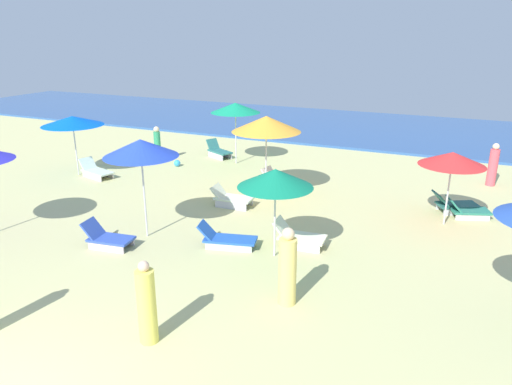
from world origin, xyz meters
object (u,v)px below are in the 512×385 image
(umbrella_3, at_px, (275,178))
(beachgoer_2, at_px, (147,305))
(lounge_chair_1_1, at_px, (281,182))
(umbrella_8, at_px, (141,148))
(lounge_chair_1_0, at_px, (231,198))
(lounge_chair_3_1, at_px, (226,239))
(lounge_chair_5_0, at_px, (96,171))
(umbrella_5, at_px, (72,121))
(lounge_chair_8_0, at_px, (107,238))
(beachgoer_6, at_px, (288,269))
(beachgoer_7, at_px, (157,144))
(umbrella_0, at_px, (235,108))
(beachgoer_3, at_px, (493,166))
(beach_ball_0, at_px, (177,163))
(lounge_chair_0_0, at_px, (219,151))
(umbrella_6, at_px, (452,159))
(lounge_chair_6_1, at_px, (454,204))
(umbrella_1, at_px, (266,124))
(lounge_chair_3_0, at_px, (298,236))
(lounge_chair_6_0, at_px, (466,210))

(umbrella_3, distance_m, beachgoer_2, 4.52)
(lounge_chair_1_1, distance_m, umbrella_8, 6.15)
(lounge_chair_1_0, height_order, umbrella_8, umbrella_8)
(beachgoer_2, bearing_deg, lounge_chair_3_1, -5.51)
(lounge_chair_5_0, bearing_deg, umbrella_5, 106.58)
(umbrella_5, distance_m, lounge_chair_8_0, 7.66)
(beachgoer_6, bearing_deg, lounge_chair_3_1, -155.18)
(beachgoer_7, bearing_deg, umbrella_5, -5.66)
(umbrella_0, bearing_deg, beachgoer_3, 6.28)
(beachgoer_6, relative_size, beach_ball_0, 6.25)
(lounge_chair_1_1, height_order, beachgoer_2, beachgoer_2)
(lounge_chair_0_0, bearing_deg, lounge_chair_8_0, -142.66)
(umbrella_0, distance_m, beach_ball_0, 3.38)
(umbrella_5, height_order, beachgoer_6, umbrella_5)
(lounge_chair_0_0, bearing_deg, lounge_chair_1_1, -100.09)
(lounge_chair_5_0, bearing_deg, umbrella_6, -73.63)
(lounge_chair_6_1, height_order, beach_ball_0, lounge_chair_6_1)
(umbrella_1, relative_size, lounge_chair_3_1, 1.72)
(lounge_chair_3_0, bearing_deg, lounge_chair_1_0, 52.23)
(lounge_chair_5_0, relative_size, lounge_chair_6_1, 1.03)
(umbrella_6, bearing_deg, beachgoer_6, -114.19)
(umbrella_0, bearing_deg, umbrella_5, -140.16)
(lounge_chair_3_0, xyz_separation_m, beachgoer_7, (-8.54, 5.76, 0.48))
(lounge_chair_6_0, distance_m, beachgoer_3, 3.93)
(lounge_chair_5_0, bearing_deg, lounge_chair_6_0, -69.97)
(lounge_chair_8_0, bearing_deg, umbrella_3, -80.55)
(umbrella_3, distance_m, lounge_chair_3_1, 2.30)
(umbrella_6, bearing_deg, lounge_chair_6_0, 56.99)
(lounge_chair_3_0, bearing_deg, beachgoer_7, 51.76)
(beachgoer_3, bearing_deg, lounge_chair_1_0, 145.59)
(umbrella_5, xyz_separation_m, beachgoer_7, (1.66, 3.06, -1.41))
(umbrella_0, bearing_deg, umbrella_3, -57.30)
(lounge_chair_1_1, height_order, beachgoer_6, beachgoer_6)
(umbrella_5, bearing_deg, beach_ball_0, 42.58)
(lounge_chair_0_0, xyz_separation_m, beachgoer_2, (5.32, -12.50, 0.48))
(lounge_chair_8_0, distance_m, beachgoer_3, 13.73)
(umbrella_6, height_order, beach_ball_0, umbrella_6)
(beachgoer_3, xyz_separation_m, beachgoer_7, (-13.26, -2.17, -0.00))
(umbrella_0, height_order, umbrella_6, umbrella_0)
(lounge_chair_6_1, relative_size, lounge_chair_8_0, 1.11)
(lounge_chair_3_0, relative_size, lounge_chair_3_1, 0.86)
(beach_ball_0, bearing_deg, umbrella_6, -11.29)
(lounge_chair_0_0, height_order, lounge_chair_8_0, lounge_chair_0_0)
(lounge_chair_3_1, bearing_deg, umbrella_8, 82.63)
(umbrella_8, bearing_deg, lounge_chair_6_1, 35.61)
(lounge_chair_6_0, bearing_deg, umbrella_6, 126.36)
(lounge_chair_3_1, bearing_deg, lounge_chair_6_1, -59.91)
(lounge_chair_0_0, relative_size, umbrella_5, 0.61)
(lounge_chair_0_0, relative_size, lounge_chair_1_1, 0.94)
(beachgoer_6, bearing_deg, umbrella_8, -135.99)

